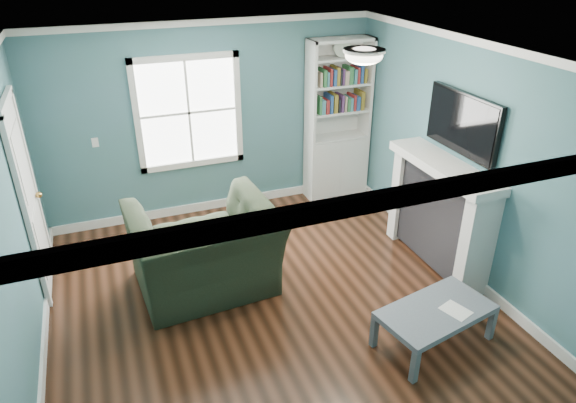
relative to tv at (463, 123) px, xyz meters
name	(u,v)px	position (x,y,z in m)	size (l,w,h in m)	color
floor	(276,311)	(-2.20, -0.20, -1.72)	(5.00, 5.00, 0.00)	black
room_walls	(274,173)	(-2.20, -0.20, -0.14)	(5.00, 5.00, 5.00)	#3B706E
trim	(274,206)	(-2.20, -0.20, -0.49)	(4.50, 5.00, 2.60)	white
window	(189,113)	(-2.50, 2.29, -0.27)	(1.40, 0.06, 1.50)	white
bookshelf	(337,136)	(-0.43, 2.10, -0.80)	(0.90, 0.35, 2.31)	silver
fireplace	(439,215)	(-0.12, 0.00, -1.09)	(0.44, 1.58, 1.30)	black
tv	(463,123)	(0.00, 0.00, 0.00)	(0.06, 1.10, 0.65)	black
door	(29,197)	(-4.42, 1.20, -0.65)	(0.12, 0.98, 2.17)	silver
ceiling_fixture	(364,55)	(-1.30, -0.10, 0.82)	(0.38, 0.38, 0.15)	white
light_switch	(95,142)	(-3.70, 2.28, -0.52)	(0.08, 0.01, 0.12)	white
recliner	(204,237)	(-2.77, 0.46, -1.08)	(1.48, 0.96, 1.30)	black
coffee_table	(436,314)	(-0.95, -1.17, -1.38)	(1.18, 0.79, 0.39)	#4F595F
paper_sheet	(456,310)	(-0.79, -1.25, -1.33)	(0.20, 0.26, 0.00)	white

